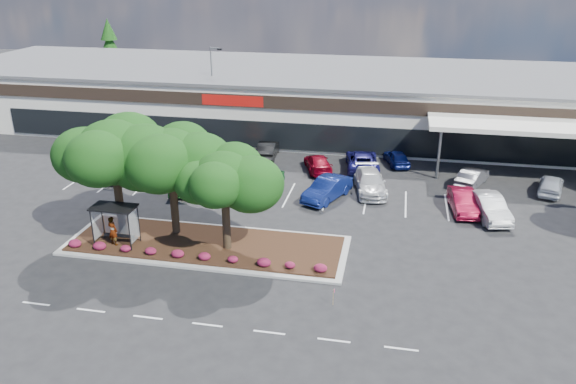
% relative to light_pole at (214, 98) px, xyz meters
% --- Properties ---
extents(ground, '(160.00, 160.00, 0.00)m').
position_rel_light_pole_xyz_m(ground, '(9.24, -27.98, -4.03)').
color(ground, black).
rests_on(ground, ground).
extents(retail_store, '(80.40, 25.20, 6.25)m').
position_rel_light_pole_xyz_m(retail_store, '(9.31, 5.93, -0.87)').
color(retail_store, silver).
rests_on(retail_store, ground).
extents(landscape_island, '(18.00, 6.00, 0.26)m').
position_rel_light_pole_xyz_m(landscape_island, '(7.24, -23.98, -3.90)').
color(landscape_island, '#A4A49F').
rests_on(landscape_island, ground).
extents(lane_markings, '(33.12, 20.06, 0.01)m').
position_rel_light_pole_xyz_m(lane_markings, '(9.10, -17.55, -4.02)').
color(lane_markings, silver).
rests_on(lane_markings, ground).
extents(shrub_row, '(17.00, 0.80, 0.50)m').
position_rel_light_pole_xyz_m(shrub_row, '(7.24, -26.08, -3.52)').
color(shrub_row, maroon).
rests_on(shrub_row, landscape_island).
extents(bus_shelter, '(2.75, 1.55, 2.59)m').
position_rel_light_pole_xyz_m(bus_shelter, '(1.74, -25.03, -1.72)').
color(bus_shelter, black).
rests_on(bus_shelter, landscape_island).
extents(island_tree_west, '(7.20, 7.20, 7.89)m').
position_rel_light_pole_xyz_m(island_tree_west, '(1.24, -23.48, 0.18)').
color(island_tree_west, '#0F3B10').
rests_on(island_tree_west, landscape_island).
extents(island_tree_mid, '(6.60, 6.60, 7.32)m').
position_rel_light_pole_xyz_m(island_tree_mid, '(4.74, -22.78, -0.11)').
color(island_tree_mid, '#0F3B10').
rests_on(island_tree_mid, landscape_island).
extents(island_tree_east, '(5.80, 5.80, 6.50)m').
position_rel_light_pole_xyz_m(island_tree_east, '(8.74, -24.28, -0.51)').
color(island_tree_east, '#0F3B10').
rests_on(island_tree_east, landscape_island).
extents(conifer_north_west, '(4.40, 4.40, 10.00)m').
position_rel_light_pole_xyz_m(conifer_north_west, '(-20.76, 18.02, 0.97)').
color(conifer_north_west, '#0F3B10').
rests_on(conifer_north_west, ground).
extents(person_waiting, '(0.82, 0.67, 1.93)m').
position_rel_light_pole_xyz_m(person_waiting, '(1.56, -25.30, -2.80)').
color(person_waiting, '#594C47').
rests_on(person_waiting, landscape_island).
extents(light_pole, '(1.43, 0.64, 9.13)m').
position_rel_light_pole_xyz_m(light_pole, '(0.00, 0.00, 0.00)').
color(light_pole, '#A4A49F').
rests_on(light_pole, ground).
extents(survey_stake, '(0.07, 0.14, 0.98)m').
position_rel_light_pole_xyz_m(survey_stake, '(16.04, -28.98, -3.39)').
color(survey_stake, tan).
rests_on(survey_stake, ground).
extents(car_0, '(3.18, 5.24, 1.42)m').
position_rel_light_pole_xyz_m(car_0, '(-3.35, -12.63, -3.32)').
color(car_0, '#B3BABF').
rests_on(car_0, ground).
extents(car_1, '(1.95, 4.40, 1.47)m').
position_rel_light_pole_xyz_m(car_1, '(-3.67, -13.74, -3.29)').
color(car_1, black).
rests_on(car_1, ground).
extents(car_2, '(2.41, 5.02, 1.59)m').
position_rel_light_pole_xyz_m(car_2, '(2.42, -15.02, -3.23)').
color(car_2, '#19551A').
rests_on(car_2, ground).
extents(car_3, '(2.86, 4.77, 1.49)m').
position_rel_light_pole_xyz_m(car_3, '(8.49, -13.97, -3.28)').
color(car_3, '#14461F').
rests_on(car_3, ground).
extents(car_5, '(3.63, 5.33, 1.66)m').
position_rel_light_pole_xyz_m(car_5, '(13.77, -14.68, -3.19)').
color(car_5, navy).
rests_on(car_5, ground).
extents(car_6, '(3.24, 5.85, 1.60)m').
position_rel_light_pole_xyz_m(car_6, '(16.92, -12.56, -3.22)').
color(car_6, silver).
rests_on(car_6, ground).
extents(car_7, '(2.08, 4.78, 1.53)m').
position_rel_light_pole_xyz_m(car_7, '(23.79, -15.01, -3.26)').
color(car_7, maroon).
rests_on(car_7, ground).
extents(car_8, '(2.86, 5.29, 1.66)m').
position_rel_light_pole_xyz_m(car_8, '(25.50, -15.80, -3.20)').
color(car_8, silver).
rests_on(car_8, ground).
extents(car_9, '(3.50, 5.29, 1.42)m').
position_rel_light_pole_xyz_m(car_9, '(-0.35, -10.04, -3.31)').
color(car_9, slate).
rests_on(car_9, ground).
extents(car_11, '(3.13, 4.60, 1.43)m').
position_rel_light_pole_xyz_m(car_11, '(3.89, -8.38, -3.31)').
color(car_11, maroon).
rests_on(car_11, ground).
extents(car_12, '(1.93, 4.77, 1.54)m').
position_rel_light_pole_xyz_m(car_12, '(7.04, -5.82, -3.26)').
color(car_12, black).
rests_on(car_12, ground).
extents(car_13, '(3.36, 5.15, 1.39)m').
position_rel_light_pole_xyz_m(car_13, '(12.14, -8.56, -3.33)').
color(car_13, maroon).
rests_on(car_13, ground).
extents(car_14, '(3.46, 6.13, 1.62)m').
position_rel_light_pole_xyz_m(car_14, '(15.89, -7.49, -3.22)').
color(car_14, navy).
rests_on(car_14, ground).
extents(car_15, '(2.76, 4.33, 1.37)m').
position_rel_light_pole_xyz_m(car_15, '(18.84, -5.67, -3.34)').
color(car_15, navy).
rests_on(car_15, ground).
extents(car_16, '(3.16, 4.65, 1.45)m').
position_rel_light_pole_xyz_m(car_16, '(24.96, -9.56, -3.30)').
color(car_16, '#4B4C52').
rests_on(car_16, ground).
extents(car_17, '(2.84, 4.61, 1.46)m').
position_rel_light_pole_xyz_m(car_17, '(30.86, -10.08, -3.29)').
color(car_17, silver).
rests_on(car_17, ground).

